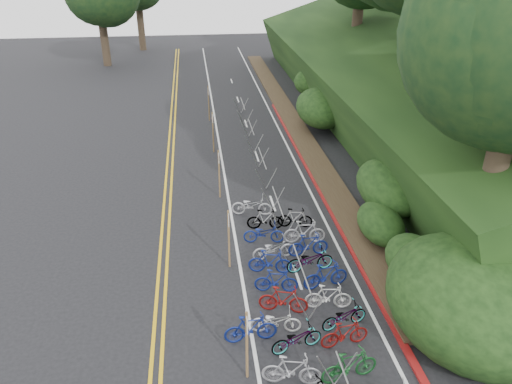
# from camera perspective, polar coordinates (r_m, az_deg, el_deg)

# --- Properties ---
(ground) EXTENTS (120.00, 120.00, 0.00)m
(ground) POSITION_cam_1_polar(r_m,az_deg,el_deg) (15.96, -3.78, -18.97)
(ground) COLOR black
(ground) RESTS_ON ground
(road_markings) EXTENTS (7.47, 80.00, 0.01)m
(road_markings) POSITION_cam_1_polar(r_m,az_deg,el_deg) (24.14, -3.92, -1.53)
(road_markings) COLOR gold
(road_markings) RESTS_ON ground
(red_curb) EXTENTS (0.25, 28.00, 0.10)m
(red_curb) POSITION_cam_1_polar(r_m,az_deg,el_deg) (26.51, 6.80, 1.15)
(red_curb) COLOR maroon
(red_curb) RESTS_ON ground
(embankment) EXTENTS (14.30, 48.14, 9.11)m
(embankment) POSITION_cam_1_polar(r_m,az_deg,el_deg) (34.19, 16.33, 10.67)
(embankment) COLOR black
(embankment) RESTS_ON ground
(bike_racks_rest) EXTENTS (1.14, 23.00, 1.17)m
(bike_racks_rest) POSITION_cam_1_polar(r_m,az_deg,el_deg) (26.58, 0.72, 3.33)
(bike_racks_rest) COLOR gray
(bike_racks_rest) RESTS_ON ground
(signpost_near) EXTENTS (0.08, 0.40, 2.40)m
(signpost_near) POSITION_cam_1_polar(r_m,az_deg,el_deg) (14.60, -1.06, -16.65)
(signpost_near) COLOR brown
(signpost_near) RESTS_ON ground
(signposts_rest) EXTENTS (0.08, 18.40, 2.50)m
(signposts_rest) POSITION_cam_1_polar(r_m,az_deg,el_deg) (27.08, -4.62, 5.01)
(signposts_rest) COLOR brown
(signposts_rest) RESTS_ON ground
(bike_front) EXTENTS (0.56, 1.73, 1.03)m
(bike_front) POSITION_cam_1_polar(r_m,az_deg,el_deg) (16.26, -0.61, -15.32)
(bike_front) COLOR navy
(bike_front) RESTS_ON ground
(bike_valet) EXTENTS (3.30, 14.08, 1.09)m
(bike_valet) POSITION_cam_1_polar(r_m,az_deg,el_deg) (17.75, 5.28, -11.39)
(bike_valet) COLOR maroon
(bike_valet) RESTS_ON ground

